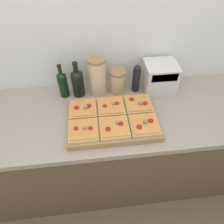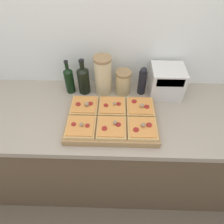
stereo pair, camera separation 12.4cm
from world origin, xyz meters
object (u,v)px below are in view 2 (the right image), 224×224
(cutting_board, at_px, (112,120))
(grain_jar_short, at_px, (123,82))
(grain_jar_tall, at_px, (103,76))
(pepper_mill, at_px, (142,81))
(olive_oil_bottle, at_px, (69,80))
(wine_bottle, at_px, (84,79))
(toaster_oven, at_px, (166,82))

(cutting_board, bearing_deg, grain_jar_short, 76.53)
(cutting_board, bearing_deg, grain_jar_tall, 103.25)
(grain_jar_tall, xyz_separation_m, pepper_mill, (0.27, 0.00, -0.04))
(cutting_board, distance_m, olive_oil_bottle, 0.43)
(wine_bottle, bearing_deg, grain_jar_short, 0.00)
(wine_bottle, xyz_separation_m, grain_jar_tall, (0.14, 0.00, 0.03))
(grain_jar_tall, height_order, pepper_mill, grain_jar_tall)
(wine_bottle, bearing_deg, cutting_board, -54.97)
(olive_oil_bottle, bearing_deg, grain_jar_tall, -0.00)
(grain_jar_tall, distance_m, grain_jar_short, 0.15)
(olive_oil_bottle, distance_m, grain_jar_tall, 0.24)
(olive_oil_bottle, bearing_deg, cutting_board, -43.74)
(wine_bottle, height_order, toaster_oven, wine_bottle)
(grain_jar_tall, height_order, toaster_oven, grain_jar_tall)
(cutting_board, height_order, toaster_oven, toaster_oven)
(wine_bottle, xyz_separation_m, grain_jar_short, (0.28, 0.00, -0.02))
(grain_jar_tall, bearing_deg, grain_jar_short, 0.00)
(wine_bottle, xyz_separation_m, pepper_mill, (0.41, 0.00, -0.00))
(wine_bottle, distance_m, grain_jar_short, 0.28)
(olive_oil_bottle, distance_m, wine_bottle, 0.10)
(pepper_mill, distance_m, toaster_oven, 0.16)
(grain_jar_tall, relative_size, toaster_oven, 1.15)
(pepper_mill, bearing_deg, olive_oil_bottle, 180.00)
(wine_bottle, bearing_deg, toaster_oven, -0.59)
(wine_bottle, distance_m, pepper_mill, 0.41)
(toaster_oven, bearing_deg, wine_bottle, 179.41)
(cutting_board, xyz_separation_m, toaster_oven, (0.37, 0.29, 0.09))
(grain_jar_short, xyz_separation_m, toaster_oven, (0.30, -0.01, 0.02))
(cutting_board, relative_size, wine_bottle, 2.12)
(grain_jar_tall, relative_size, grain_jar_short, 1.60)
(grain_jar_tall, bearing_deg, wine_bottle, 180.00)
(cutting_board, distance_m, grain_jar_tall, 0.33)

